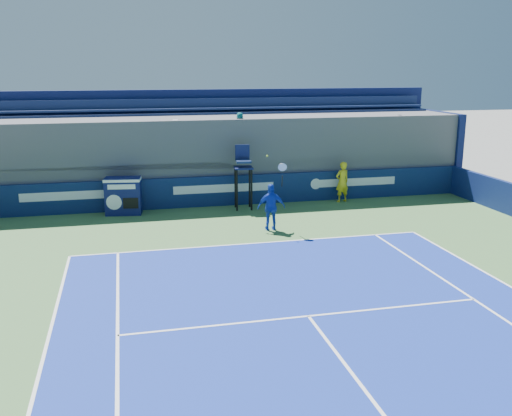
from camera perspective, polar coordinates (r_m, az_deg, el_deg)
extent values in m
imported|color=yellow|center=(23.39, 8.61, 2.60)|extent=(0.68, 0.52, 1.65)
cube|color=white|center=(17.81, -0.28, -3.55)|extent=(10.97, 0.07, 0.00)
cube|color=white|center=(12.87, 5.27, -10.71)|extent=(8.23, 0.07, 0.00)
cube|color=#0D1C49|center=(22.61, -3.24, 1.74)|extent=(20.40, 0.20, 1.20)
cube|color=white|center=(22.28, -18.57, 1.15)|extent=(3.20, 0.01, 0.32)
cube|color=white|center=(22.49, -3.19, 1.98)|extent=(4.00, 0.01, 0.32)
cube|color=white|center=(24.03, 9.84, 2.57)|extent=(3.60, 0.01, 0.32)
cylinder|color=white|center=(23.43, 6.00, 2.41)|extent=(0.44, 0.01, 0.44)
cube|color=#0F154C|center=(21.77, -13.12, 1.18)|extent=(1.38, 0.87, 1.40)
cube|color=white|center=(21.64, -13.21, 2.81)|extent=(1.41, 0.90, 0.10)
cylinder|color=white|center=(21.50, -14.02, 0.56)|extent=(0.56, 0.10, 0.56)
cube|color=black|center=(21.43, -12.43, 0.47)|extent=(0.55, 0.10, 0.40)
cube|color=white|center=(21.34, -13.31, 2.07)|extent=(0.99, 0.15, 0.18)
cylinder|color=black|center=(21.66, -1.91, 1.75)|extent=(0.08, 0.08, 1.60)
cylinder|color=black|center=(21.73, -0.45, 1.79)|extent=(0.08, 0.08, 1.60)
cylinder|color=black|center=(22.20, -2.08, 2.05)|extent=(0.08, 0.08, 1.60)
cylinder|color=black|center=(22.27, -0.65, 2.09)|extent=(0.08, 0.08, 1.60)
cube|color=#0E1548|center=(21.80, -1.28, 4.06)|extent=(0.76, 0.76, 0.06)
cube|color=#15244F|center=(21.67, -1.25, 4.66)|extent=(0.59, 0.49, 0.08)
cube|color=#121945|center=(21.97, -1.38, 5.58)|extent=(0.55, 0.11, 0.60)
imported|color=#1639B3|center=(19.09, 1.54, 0.08)|extent=(0.96, 0.49, 1.58)
cylinder|color=black|center=(18.87, 2.63, 2.70)|extent=(0.06, 0.16, 0.39)
torus|color=silver|center=(18.71, 2.66, 4.10)|extent=(0.31, 0.17, 0.29)
cylinder|color=silver|center=(18.71, 2.66, 4.10)|extent=(0.26, 0.13, 0.24)
sphere|color=#BED22E|center=(18.64, 1.13, 5.23)|extent=(0.07, 0.07, 0.07)
cube|color=#4A4A4E|center=(24.26, -4.06, 5.18)|extent=(20.40, 3.60, 3.38)
cube|color=#4A4A4E|center=(22.98, -3.51, 4.15)|extent=(20.40, 0.90, 0.55)
cube|color=#14224B|center=(22.80, -3.48, 5.29)|extent=(20.00, 0.45, 0.08)
cube|color=#14224B|center=(23.02, -3.59, 5.87)|extent=(20.00, 0.06, 0.45)
cube|color=#4A4A4E|center=(23.77, -3.90, 5.82)|extent=(20.40, 0.90, 0.55)
cube|color=#14224B|center=(23.61, -3.87, 6.92)|extent=(20.00, 0.45, 0.08)
cube|color=#14224B|center=(23.83, -3.98, 7.47)|extent=(20.00, 0.06, 0.45)
cube|color=#4A4A4E|center=(24.58, -4.26, 7.37)|extent=(20.40, 0.90, 0.55)
cube|color=#14224B|center=(24.43, -4.24, 8.45)|extent=(20.00, 0.45, 0.08)
cube|color=#14224B|center=(24.66, -4.35, 8.97)|extent=(20.00, 0.06, 0.45)
cube|color=#4A4A4E|center=(25.41, -4.61, 8.83)|extent=(20.40, 0.90, 0.55)
cube|color=#14224B|center=(25.27, -4.59, 9.88)|extent=(20.00, 0.45, 0.08)
cube|color=#14224B|center=(25.51, -4.69, 10.37)|extent=(20.00, 0.06, 0.45)
cube|color=#0C1647|center=(26.10, -4.77, 6.92)|extent=(20.80, 0.30, 4.40)
cube|color=#0C1647|center=(27.82, 17.60, 5.71)|extent=(0.30, 3.90, 3.40)
imported|color=silver|center=(22.54, -8.01, 6.69)|extent=(1.06, 0.63, 1.62)
imported|color=teal|center=(22.90, -1.57, 7.23)|extent=(1.17, 0.71, 1.86)
imported|color=black|center=(25.18, 13.98, 7.20)|extent=(0.62, 0.42, 1.64)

